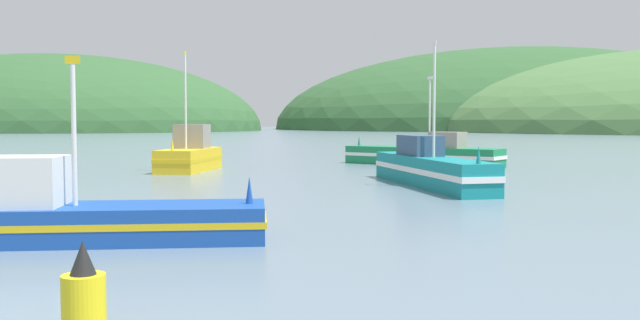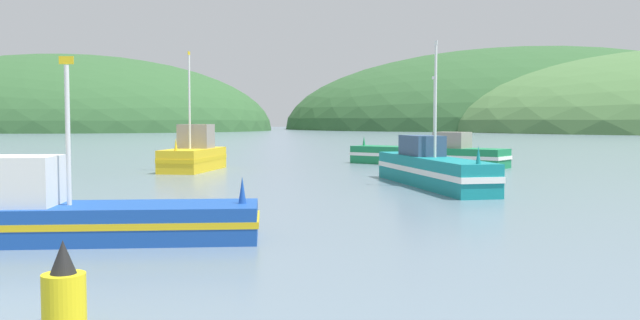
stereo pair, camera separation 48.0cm
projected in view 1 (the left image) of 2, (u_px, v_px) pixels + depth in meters
The scene contains 7 objects.
hill_mid_right at pixel (55, 130), 196.26m from camera, with size 119.69×95.75×43.45m, color #2D562D.
hill_far_center at pixel (518, 129), 225.80m from camera, with size 161.64×129.31×53.01m, color #2D562D.
fishing_boat_blue at pixel (65, 216), 17.09m from camera, with size 9.88×3.69×4.67m.
fishing_boat_teal at pixel (429, 168), 31.73m from camera, with size 4.79×11.17×6.66m.
fishing_boat_yellow at pixel (190, 156), 41.09m from camera, with size 2.78×6.41×7.13m.
fishing_boat_green at pixel (424, 155), 45.88m from camera, with size 10.56×7.90×5.98m.
channel_buoy at pixel (84, 294), 9.97m from camera, with size 0.64×0.64×1.32m.
Camera 1 is at (2.82, 1.10, 3.08)m, focal length 38.20 mm.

